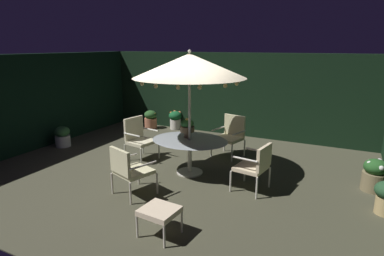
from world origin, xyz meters
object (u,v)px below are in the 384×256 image
Objects in this scene: patio_umbrella at (189,66)px; ottoman_footrest at (159,212)px; potted_plant_back_right at (62,136)px; patio_chair_southeast at (231,133)px; patio_chair_north at (138,136)px; patio_dining_table at (190,145)px; patio_chair_northeast at (129,168)px; potted_plant_left_near at (151,119)px; patio_chair_east at (256,164)px; centerpiece_planter at (187,127)px; potted_plant_left_far at (175,119)px; potted_plant_right_near at (375,175)px.

ottoman_footrest is (0.66, -2.28, -1.91)m from patio_umbrella.
potted_plant_back_right reaches higher than ottoman_footrest.
patio_chair_north is at bearing -147.38° from patio_chair_southeast.
patio_chair_northeast reaches higher than patio_dining_table.
patio_umbrella is 4.76× the size of ottoman_footrest.
patio_chair_northeast is 4.93m from potted_plant_left_near.
patio_dining_table is 1.79× the size of patio_chair_east.
patio_chair_northeast reaches higher than potted_plant_back_right.
centerpiece_planter is 0.42× the size of patio_chair_southeast.
patio_chair_northeast is 3.05m from patio_chair_southeast.
potted_plant_left_far reaches higher than ottoman_footrest.
patio_chair_southeast is (-1.10, 1.71, 0.03)m from patio_chair_east.
patio_umbrella reaches higher than potted_plant_right_near.
potted_plant_right_near is at bearing 4.91° from potted_plant_back_right.
patio_chair_north is (-1.51, 0.26, -0.06)m from patio_dining_table.
patio_umbrella is 4.18× the size of potted_plant_right_near.
patio_dining_table is 1.52m from patio_chair_east.
patio_chair_northeast is at bearing -151.01° from potted_plant_right_near.
centerpiece_planter reaches higher than patio_chair_east.
patio_chair_north is at bearing 130.55° from ottoman_footrest.
centerpiece_planter is at bearing 76.05° from patio_chair_northeast.
patio_chair_north is at bearing -78.15° from potted_plant_left_far.
potted_plant_right_near is at bearing 26.73° from patio_chair_east.
centerpiece_planter reaches higher than potted_plant_right_near.
centerpiece_planter is (-0.11, 0.11, 0.37)m from patio_dining_table.
patio_chair_southeast is (0.40, 1.48, -1.71)m from patio_umbrella.
potted_plant_right_near is 1.11× the size of potted_plant_back_right.
patio_umbrella is 4.33× the size of potted_plant_left_near.
ottoman_footrest is (0.27, -3.76, -0.20)m from patio_chair_southeast.
potted_plant_left_near is (-1.38, 2.60, -0.26)m from patio_chair_north.
patio_chair_southeast reaches higher than potted_plant_left_far.
patio_chair_east is at bearing -12.05° from centerpiece_planter.
patio_dining_table is 1.77× the size of patio_chair_northeast.
patio_chair_east is 5.46m from potted_plant_back_right.
patio_umbrella is 4.10m from potted_plant_right_near.
potted_plant_left_near is (-0.77, -0.30, -0.03)m from potted_plant_left_far.
patio_chair_southeast is 1.67× the size of potted_plant_left_near.
potted_plant_right_near reaches higher than ottoman_footrest.
patio_chair_northeast is at bearing -148.83° from patio_chair_east.
patio_chair_northeast is (-0.50, -1.44, -0.10)m from patio_dining_table.
potted_plant_back_right is (-2.43, -0.12, -0.28)m from patio_chair_north.
centerpiece_planter reaches higher than potted_plant_left_far.
potted_plant_back_right is at bearing 176.06° from patio_chair_east.
ottoman_footrest is at bearing -49.45° from patio_chair_north.
patio_chair_north is 3.35m from ottoman_footrest.
patio_chair_north is 1.63× the size of potted_plant_right_near.
patio_dining_table is 2.73× the size of potted_plant_left_near.
potted_plant_back_right is (-3.94, 0.14, -0.34)m from patio_dining_table.
centerpiece_planter is 3.71m from potted_plant_left_far.
patio_chair_northeast is 4.88m from potted_plant_left_far.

